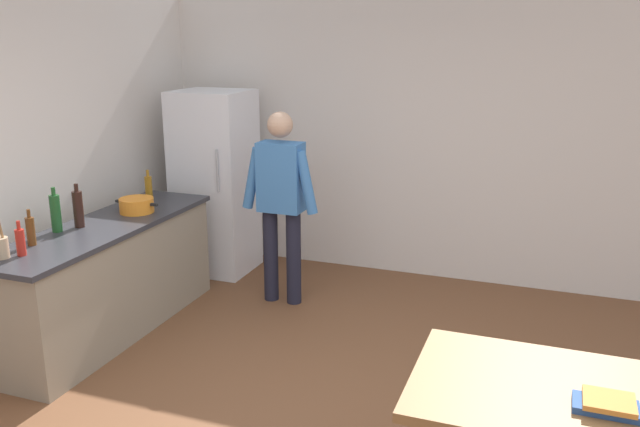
{
  "coord_description": "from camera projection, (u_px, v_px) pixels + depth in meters",
  "views": [
    {
      "loc": [
        1.28,
        -3.25,
        2.36
      ],
      "look_at": [
        -0.37,
        1.25,
        1.03
      ],
      "focal_mm": 37.24,
      "sensor_mm": 36.0,
      "label": 1
    }
  ],
  "objects": [
    {
      "name": "wall_back",
      "position": [
        419.0,
        139.0,
        6.35
      ],
      "size": [
        6.4,
        0.12,
        2.7
      ],
      "primitive_type": "cube",
      "color": "silver",
      "rests_on": "ground_plane"
    },
    {
      "name": "kitchen_counter",
      "position": [
        108.0,
        279.0,
        5.26
      ],
      "size": [
        0.64,
        2.2,
        0.9
      ],
      "color": "gray",
      "rests_on": "ground_plane"
    },
    {
      "name": "refrigerator",
      "position": [
        215.0,
        182.0,
        6.56
      ],
      "size": [
        0.7,
        0.67,
        1.8
      ],
      "color": "white",
      "rests_on": "ground_plane"
    },
    {
      "name": "person",
      "position": [
        281.0,
        195.0,
        5.72
      ],
      "size": [
        0.7,
        0.22,
        1.7
      ],
      "color": "#1E1E2D",
      "rests_on": "ground_plane"
    },
    {
      "name": "dining_table",
      "position": [
        563.0,
        406.0,
        3.08
      ],
      "size": [
        1.4,
        0.9,
        0.75
      ],
      "color": "olive",
      "rests_on": "ground_plane"
    },
    {
      "name": "cooking_pot",
      "position": [
        137.0,
        205.0,
        5.47
      ],
      "size": [
        0.4,
        0.28,
        0.12
      ],
      "color": "orange",
      "rests_on": "kitchen_counter"
    },
    {
      "name": "utensil_jar",
      "position": [
        0.0,
        247.0,
        4.37
      ],
      "size": [
        0.11,
        0.11,
        0.32
      ],
      "color": "tan",
      "rests_on": "kitchen_counter"
    },
    {
      "name": "bottle_wine_dark",
      "position": [
        78.0,
        209.0,
        5.04
      ],
      "size": [
        0.08,
        0.08,
        0.34
      ],
      "color": "black",
      "rests_on": "kitchen_counter"
    },
    {
      "name": "bottle_sauce_red",
      "position": [
        20.0,
        242.0,
        4.42
      ],
      "size": [
        0.06,
        0.06,
        0.24
      ],
      "color": "#B22319",
      "rests_on": "kitchen_counter"
    },
    {
      "name": "bottle_oil_amber",
      "position": [
        149.0,
        188.0,
        5.82
      ],
      "size": [
        0.06,
        0.06,
        0.28
      ],
      "color": "#996619",
      "rests_on": "kitchen_counter"
    },
    {
      "name": "bottle_wine_green",
      "position": [
        56.0,
        213.0,
        4.93
      ],
      "size": [
        0.08,
        0.08,
        0.34
      ],
      "color": "#1E5123",
      "rests_on": "kitchen_counter"
    },
    {
      "name": "bottle_beer_brown",
      "position": [
        31.0,
        231.0,
        4.63
      ],
      "size": [
        0.06,
        0.06,
        0.26
      ],
      "color": "#5B3314",
      "rests_on": "kitchen_counter"
    },
    {
      "name": "book_stack",
      "position": [
        607.0,
        405.0,
        2.9
      ],
      "size": [
        0.28,
        0.19,
        0.06
      ],
      "color": "#284C8E",
      "rests_on": "dining_table"
    }
  ]
}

